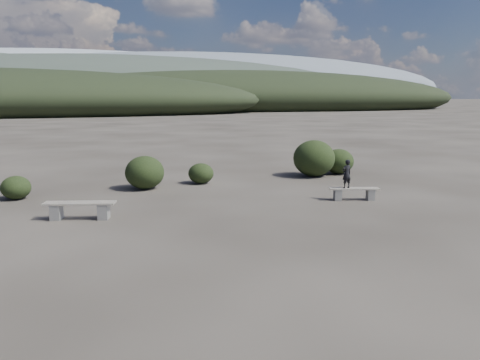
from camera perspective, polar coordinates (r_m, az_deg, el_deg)
name	(u,v)px	position (r m, az deg, el deg)	size (l,w,h in m)	color
ground	(284,260)	(9.98, 5.44, -9.66)	(1200.00, 1200.00, 0.00)	#2A2520
bench_left	(80,209)	(13.77, -18.93, -3.34)	(1.99, 0.86, 0.49)	slate
bench_right	(354,193)	(15.88, 13.74, -1.52)	(1.66, 0.76, 0.41)	slate
seated_person	(347,174)	(15.70, 12.87, 0.74)	(0.35, 0.23, 0.95)	black
shrub_a	(16,188)	(17.24, -25.66, -0.84)	(0.96, 0.96, 0.78)	black
shrub_b	(145,172)	(17.62, -11.54, 0.91)	(1.43, 1.43, 1.23)	black
shrub_c	(201,173)	(18.45, -4.79, 0.81)	(1.00, 1.00, 0.80)	black
shrub_d	(314,158)	(20.26, 9.01, 2.64)	(1.78, 1.78, 1.56)	black
shrub_e	(339,161)	(21.16, 11.93, 2.24)	(1.33, 1.33, 1.10)	black
mountain_ridges	(94,86)	(347.87, -17.38, 10.88)	(500.00, 400.00, 56.00)	black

